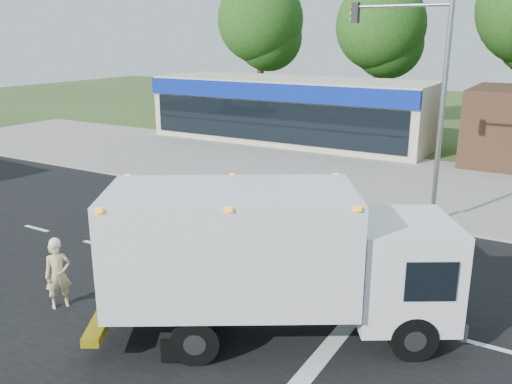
% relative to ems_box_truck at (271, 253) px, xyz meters
% --- Properties ---
extents(ground, '(120.00, 120.00, 0.00)m').
position_rel_ems_box_truck_xyz_m(ground, '(-1.62, 2.00, -2.01)').
color(ground, '#385123').
rests_on(ground, ground).
extents(road_asphalt, '(60.00, 14.00, 0.02)m').
position_rel_ems_box_truck_xyz_m(road_asphalt, '(-1.62, 2.00, -2.01)').
color(road_asphalt, black).
rests_on(road_asphalt, ground).
extents(sidewalk, '(60.00, 2.40, 0.12)m').
position_rel_ems_box_truck_xyz_m(sidewalk, '(-1.62, 10.20, -1.95)').
color(sidewalk, gray).
rests_on(sidewalk, ground).
extents(parking_apron, '(60.00, 9.00, 0.02)m').
position_rel_ems_box_truck_xyz_m(parking_apron, '(-1.62, 16.00, -2.00)').
color(parking_apron, gray).
rests_on(parking_apron, ground).
extents(lane_markings, '(55.20, 7.00, 0.01)m').
position_rel_ems_box_truck_xyz_m(lane_markings, '(-0.26, 0.65, -2.00)').
color(lane_markings, silver).
rests_on(lane_markings, road_asphalt).
extents(ems_box_truck, '(7.98, 6.18, 3.49)m').
position_rel_ems_box_truck_xyz_m(ems_box_truck, '(0.00, 0.00, 0.00)').
color(ems_box_truck, black).
rests_on(ems_box_truck, ground).
extents(emergency_worker, '(0.69, 0.76, 1.86)m').
position_rel_ems_box_truck_xyz_m(emergency_worker, '(-5.22, -1.50, -1.10)').
color(emergency_worker, '#C9BA86').
rests_on(emergency_worker, ground).
extents(retail_strip_mall, '(18.00, 6.20, 4.00)m').
position_rel_ems_box_truck_xyz_m(retail_strip_mall, '(-10.62, 21.93, -0.00)').
color(retail_strip_mall, beige).
rests_on(retail_strip_mall, ground).
extents(traffic_signal_pole, '(3.51, 0.25, 8.00)m').
position_rel_ems_box_truck_xyz_m(traffic_signal_pole, '(0.74, 9.60, 2.91)').
color(traffic_signal_pole, gray).
rests_on(traffic_signal_pole, ground).
extents(background_trees, '(36.77, 7.39, 12.10)m').
position_rel_ems_box_truck_xyz_m(background_trees, '(-2.46, 30.16, 5.37)').
color(background_trees, '#332114').
rests_on(background_trees, ground).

